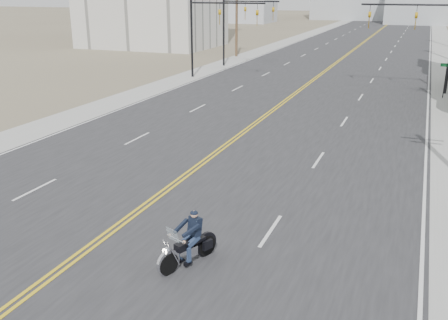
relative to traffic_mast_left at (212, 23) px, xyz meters
name	(u,v)px	position (x,y,z in m)	size (l,w,h in m)	color
ground_plane	(74,260)	(8.98, -32.00, -4.94)	(400.00, 400.00, 0.00)	#776D56
road	(362,44)	(8.98, 38.00, -4.93)	(20.00, 200.00, 0.01)	#303033
sidewalk_left	(289,41)	(-2.52, 38.00, -4.93)	(3.00, 200.00, 0.01)	#A5A5A0
sidewalk_right	(443,47)	(20.48, 38.00, -4.93)	(3.00, 200.00, 0.01)	#A5A5A0
traffic_mast_left	(212,23)	(0.00, 0.00, 0.00)	(7.10, 0.26, 7.00)	black
traffic_mast_right	(425,29)	(17.95, 0.00, 0.00)	(7.10, 0.26, 7.00)	black
traffic_mast_far	(239,20)	(-0.33, 8.00, -0.06)	(6.10, 0.26, 7.00)	black
street_sign	(446,74)	(19.78, -2.00, -3.13)	(0.90, 0.06, 2.62)	black
utility_pole_left	(237,10)	(-3.52, 16.00, 0.54)	(2.20, 0.30, 10.50)	brown
motorcyclist	(187,240)	(12.31, -30.98, -4.11)	(0.91, 2.12, 1.65)	black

